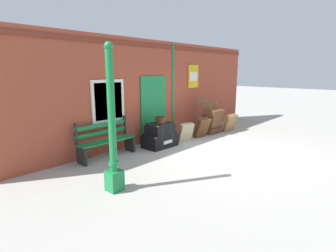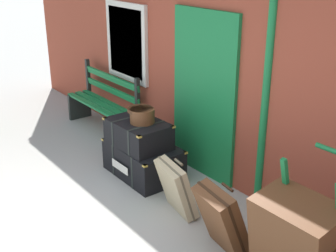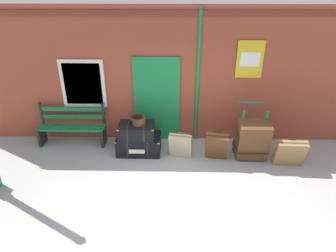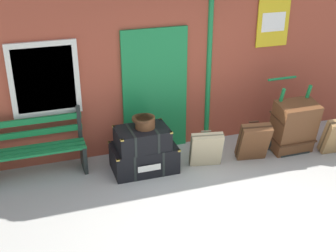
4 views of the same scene
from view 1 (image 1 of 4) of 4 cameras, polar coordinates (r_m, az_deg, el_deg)
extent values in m
plane|color=#A3A099|center=(7.66, 12.00, -5.63)|extent=(60.00, 60.00, 0.00)
cube|color=#9E422D|center=(8.92, -2.23, 7.56)|extent=(10.40, 0.30, 3.20)
cube|color=maroon|center=(8.81, -1.51, 16.76)|extent=(10.40, 0.03, 0.12)
cube|color=#197A3D|center=(8.59, -3.13, 3.69)|extent=(1.10, 0.05, 2.10)
cube|color=#0F4924|center=(8.58, -3.07, 3.68)|extent=(0.06, 0.02, 2.10)
cube|color=silver|center=(7.43, -12.74, 5.25)|extent=(1.04, 0.06, 1.16)
cube|color=silver|center=(7.41, -12.66, 5.24)|extent=(0.88, 0.02, 1.00)
cylinder|color=#197A3D|center=(9.24, 1.01, 7.72)|extent=(0.09, 0.09, 3.14)
cube|color=gold|center=(10.10, 5.46, 10.58)|extent=(0.60, 0.02, 0.84)
cube|color=white|center=(10.09, 5.53, 10.57)|extent=(0.44, 0.01, 0.32)
cube|color=#197A3D|center=(5.29, -11.44, -11.39)|extent=(0.28, 0.28, 0.40)
cylinder|color=#197A3D|center=(4.93, -12.06, 2.81)|extent=(0.14, 0.14, 2.23)
cylinder|color=#197A3D|center=(5.17, -11.60, -7.82)|extent=(0.19, 0.19, 0.08)
sphere|color=#197A3D|center=(4.89, -12.68, 16.43)|extent=(0.16, 0.16, 0.16)
cube|color=#197A3D|center=(7.06, -12.29, -3.35)|extent=(1.60, 0.09, 0.04)
cube|color=#197A3D|center=(7.17, -12.95, -3.14)|extent=(1.60, 0.09, 0.04)
cube|color=#197A3D|center=(7.28, -13.59, -2.94)|extent=(1.60, 0.09, 0.04)
cube|color=#197A3D|center=(7.28, -13.93, -1.34)|extent=(1.60, 0.05, 0.10)
cube|color=#197A3D|center=(7.24, -14.01, 0.20)|extent=(1.60, 0.05, 0.10)
cube|color=black|center=(6.84, -18.09, -6.12)|extent=(0.06, 0.40, 0.45)
cube|color=black|center=(6.88, -19.19, -1.73)|extent=(0.06, 0.06, 0.56)
cube|color=black|center=(7.67, -8.22, -3.72)|extent=(0.06, 0.40, 0.45)
cube|color=black|center=(7.70, -9.29, 0.18)|extent=(0.06, 0.06, 0.56)
cube|color=black|center=(8.03, -1.77, -2.99)|extent=(1.01, 0.65, 0.42)
cube|color=black|center=(7.88, -2.92, -3.30)|extent=(0.04, 0.65, 0.43)
cube|color=black|center=(8.19, -0.67, -2.69)|extent=(0.04, 0.65, 0.43)
cube|color=#B79338|center=(7.45, -2.71, -2.62)|extent=(0.05, 0.05, 0.02)
cube|color=#B79338|center=(8.13, 2.10, -1.37)|extent=(0.05, 0.05, 0.02)
cube|color=#B79338|center=(7.87, -5.79, -1.87)|extent=(0.05, 0.05, 0.02)
cube|color=#B79338|center=(8.52, -0.97, -0.74)|extent=(0.05, 0.05, 0.02)
cube|color=silver|center=(7.79, 0.00, -3.45)|extent=(0.36, 0.01, 0.10)
cube|color=black|center=(7.89, -1.70, -0.50)|extent=(0.81, 0.55, 0.32)
cube|color=black|center=(7.76, -2.60, -0.71)|extent=(0.05, 0.55, 0.33)
cube|color=black|center=(8.02, -0.83, -0.29)|extent=(0.05, 0.55, 0.33)
cube|color=#B79338|center=(7.42, -2.28, -0.13)|extent=(0.05, 0.05, 0.02)
cube|color=#B79338|center=(7.98, 1.46, 0.73)|extent=(0.05, 0.05, 0.02)
cube|color=#B79338|center=(7.77, -4.97, 0.38)|extent=(0.05, 0.05, 0.02)
cube|color=#B79338|center=(8.30, -1.20, 1.17)|extent=(0.05, 0.05, 0.02)
cylinder|color=brown|center=(7.90, -1.56, 1.36)|extent=(0.30, 0.30, 0.18)
cylinder|color=#432715|center=(7.86, -1.77, 1.82)|extent=(0.32, 0.32, 0.04)
cube|color=black|center=(9.89, 9.55, -1.46)|extent=(0.56, 0.28, 0.03)
cube|color=#197A3D|center=(9.68, 7.87, 1.74)|extent=(0.04, 0.35, 1.17)
cube|color=#197A3D|center=(10.09, 9.47, 2.10)|extent=(0.04, 0.35, 1.17)
cylinder|color=#197A3D|center=(9.98, 7.30, 5.39)|extent=(0.54, 0.04, 0.04)
cylinder|color=black|center=(9.74, 7.28, -0.73)|extent=(0.04, 0.32, 0.32)
cylinder|color=#B79338|center=(9.74, 7.28, -0.73)|extent=(0.07, 0.06, 0.06)
cylinder|color=black|center=(10.26, 9.32, -0.15)|extent=(0.04, 0.32, 0.32)
cylinder|color=#B79338|center=(10.26, 9.32, -0.15)|extent=(0.07, 0.06, 0.06)
cube|color=brown|center=(9.81, 9.54, 1.13)|extent=(0.68, 0.57, 0.94)
cube|color=#432715|center=(9.85, 9.50, 0.01)|extent=(0.70, 0.46, 0.09)
cube|color=#432715|center=(9.78, 9.58, 2.26)|extent=(0.70, 0.46, 0.09)
cube|color=tan|center=(8.57, 3.80, -1.38)|extent=(0.55, 0.41, 0.62)
cylinder|color=#71644C|center=(8.53, 3.67, 0.65)|extent=(0.16, 0.06, 0.03)
cube|color=brown|center=(8.57, 3.80, -1.38)|extent=(0.54, 0.29, 0.59)
cube|color=brown|center=(9.14, 7.29, -0.34)|extent=(0.54, 0.49, 0.70)
cylinder|color=#3A2112|center=(9.10, 7.11, 1.78)|extent=(0.16, 0.05, 0.03)
cube|color=#351E10|center=(9.14, 7.29, -0.34)|extent=(0.53, 0.35, 0.65)
cube|color=olive|center=(10.33, 13.15, 0.70)|extent=(0.64, 0.38, 0.65)
cylinder|color=brown|center=(10.29, 13.07, 2.46)|extent=(0.16, 0.04, 0.03)
cube|color=brown|center=(10.33, 13.15, 0.70)|extent=(0.64, 0.23, 0.62)
camera|label=2|loc=(10.21, 28.71, 13.02)|focal=47.64mm
camera|label=3|loc=(6.59, 49.80, 20.33)|focal=31.54mm
camera|label=4|loc=(4.25, 55.90, 26.52)|focal=48.36mm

